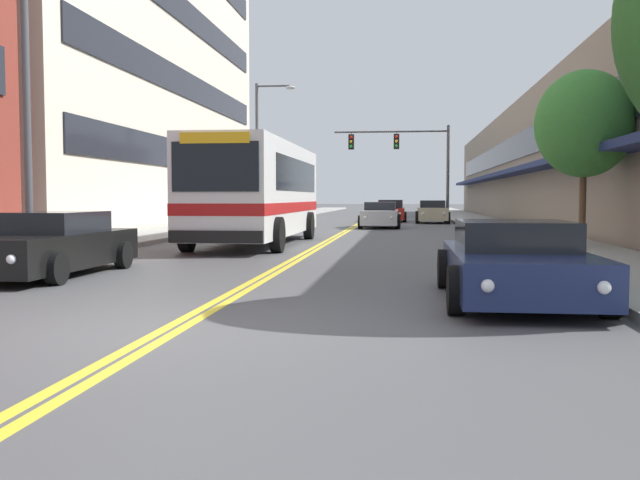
{
  "coord_description": "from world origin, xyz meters",
  "views": [
    {
      "loc": [
        2.7,
        -8.01,
        1.54
      ],
      "look_at": [
        -1.36,
        25.62,
        -0.49
      ],
      "focal_mm": 40.0,
      "sensor_mm": 36.0,
      "label": 1
    }
  ],
  "objects_px": {
    "car_black_parked_left_mid": "(50,245)",
    "car_beige_parked_right_mid": "(432,212)",
    "city_bus": "(259,188)",
    "car_red_moving_second": "(391,212)",
    "street_lamp_left_near": "(39,69)",
    "street_tree_right_mid": "(584,124)",
    "car_slate_blue_moving_lead": "(387,209)",
    "fire_hydrant": "(545,241)",
    "street_lamp_left_far": "(262,141)",
    "car_dark_grey_parked_left_near": "(279,214)",
    "car_silver_moving_third": "(380,215)",
    "traffic_signal_mast": "(407,153)",
    "car_navy_parked_right_foreground": "(515,263)"
  },
  "relations": [
    {
      "from": "city_bus",
      "to": "street_lamp_left_near",
      "type": "relative_size",
      "value": 1.5
    },
    {
      "from": "car_red_moving_second",
      "to": "car_silver_moving_third",
      "type": "distance_m",
      "value": 9.46
    },
    {
      "from": "car_dark_grey_parked_left_near",
      "to": "traffic_signal_mast",
      "type": "relative_size",
      "value": 0.65
    },
    {
      "from": "car_dark_grey_parked_left_near",
      "to": "car_slate_blue_moving_lead",
      "type": "relative_size",
      "value": 0.95
    },
    {
      "from": "fire_hydrant",
      "to": "car_black_parked_left_mid",
      "type": "bearing_deg",
      "value": -158.83
    },
    {
      "from": "car_slate_blue_moving_lead",
      "to": "car_silver_moving_third",
      "type": "relative_size",
      "value": 1.02
    },
    {
      "from": "car_red_moving_second",
      "to": "street_lamp_left_far",
      "type": "relative_size",
      "value": 0.62
    },
    {
      "from": "street_lamp_left_near",
      "to": "street_tree_right_mid",
      "type": "distance_m",
      "value": 14.5
    },
    {
      "from": "car_dark_grey_parked_left_near",
      "to": "street_lamp_left_near",
      "type": "height_order",
      "value": "street_lamp_left_near"
    },
    {
      "from": "car_silver_moving_third",
      "to": "street_lamp_left_near",
      "type": "distance_m",
      "value": 23.05
    },
    {
      "from": "car_silver_moving_third",
      "to": "street_lamp_left_far",
      "type": "distance_m",
      "value": 7.69
    },
    {
      "from": "city_bus",
      "to": "fire_hydrant",
      "type": "height_order",
      "value": "city_bus"
    },
    {
      "from": "car_black_parked_left_mid",
      "to": "car_slate_blue_moving_lead",
      "type": "height_order",
      "value": "car_slate_blue_moving_lead"
    },
    {
      "from": "car_dark_grey_parked_left_near",
      "to": "street_tree_right_mid",
      "type": "relative_size",
      "value": 0.9
    },
    {
      "from": "traffic_signal_mast",
      "to": "car_silver_moving_third",
      "type": "bearing_deg",
      "value": -99.83
    },
    {
      "from": "car_slate_blue_moving_lead",
      "to": "fire_hydrant",
      "type": "distance_m",
      "value": 40.63
    },
    {
      "from": "car_black_parked_left_mid",
      "to": "car_silver_moving_third",
      "type": "relative_size",
      "value": 1.06
    },
    {
      "from": "car_silver_moving_third",
      "to": "car_red_moving_second",
      "type": "bearing_deg",
      "value": 87.96
    },
    {
      "from": "city_bus",
      "to": "street_tree_right_mid",
      "type": "xyz_separation_m",
      "value": [
        9.88,
        -1.88,
        1.8
      ]
    },
    {
      "from": "city_bus",
      "to": "car_slate_blue_moving_lead",
      "type": "xyz_separation_m",
      "value": [
        3.36,
        34.46,
        -1.25
      ]
    },
    {
      "from": "car_black_parked_left_mid",
      "to": "street_tree_right_mid",
      "type": "bearing_deg",
      "value": 33.56
    },
    {
      "from": "car_beige_parked_right_mid",
      "to": "street_lamp_left_near",
      "type": "bearing_deg",
      "value": -107.77
    },
    {
      "from": "traffic_signal_mast",
      "to": "street_lamp_left_near",
      "type": "bearing_deg",
      "value": -104.69
    },
    {
      "from": "car_black_parked_left_mid",
      "to": "car_navy_parked_right_foreground",
      "type": "height_order",
      "value": "car_black_parked_left_mid"
    },
    {
      "from": "street_lamp_left_far",
      "to": "car_black_parked_left_mid",
      "type": "bearing_deg",
      "value": -88.34
    },
    {
      "from": "car_slate_blue_moving_lead",
      "to": "car_silver_moving_third",
      "type": "bearing_deg",
      "value": -89.52
    },
    {
      "from": "car_black_parked_left_mid",
      "to": "car_beige_parked_right_mid",
      "type": "height_order",
      "value": "car_beige_parked_right_mid"
    },
    {
      "from": "car_red_moving_second",
      "to": "street_lamp_left_near",
      "type": "distance_m",
      "value": 32.22
    },
    {
      "from": "city_bus",
      "to": "traffic_signal_mast",
      "type": "height_order",
      "value": "traffic_signal_mast"
    },
    {
      "from": "car_dark_grey_parked_left_near",
      "to": "street_lamp_left_far",
      "type": "bearing_deg",
      "value": -110.47
    },
    {
      "from": "car_beige_parked_right_mid",
      "to": "car_red_moving_second",
      "type": "relative_size",
      "value": 0.88
    },
    {
      "from": "car_black_parked_left_mid",
      "to": "car_slate_blue_moving_lead",
      "type": "xyz_separation_m",
      "value": [
        5.51,
        44.32,
        -0.01
      ]
    },
    {
      "from": "city_bus",
      "to": "car_beige_parked_right_mid",
      "type": "bearing_deg",
      "value": 72.36
    },
    {
      "from": "street_lamp_left_far",
      "to": "car_beige_parked_right_mid",
      "type": "bearing_deg",
      "value": 30.23
    },
    {
      "from": "traffic_signal_mast",
      "to": "street_lamp_left_far",
      "type": "xyz_separation_m",
      "value": [
        -7.71,
        -5.89,
        0.31
      ]
    },
    {
      "from": "car_slate_blue_moving_lead",
      "to": "car_red_moving_second",
      "type": "bearing_deg",
      "value": -87.53
    },
    {
      "from": "car_navy_parked_right_foreground",
      "to": "street_tree_right_mid",
      "type": "relative_size",
      "value": 0.93
    },
    {
      "from": "street_lamp_left_near",
      "to": "fire_hydrant",
      "type": "xyz_separation_m",
      "value": [
        10.95,
        2.87,
        -3.73
      ]
    },
    {
      "from": "street_lamp_left_near",
      "to": "car_silver_moving_third",
      "type": "bearing_deg",
      "value": 73.66
    },
    {
      "from": "car_dark_grey_parked_left_near",
      "to": "car_navy_parked_right_foreground",
      "type": "height_order",
      "value": "car_dark_grey_parked_left_near"
    },
    {
      "from": "car_red_moving_second",
      "to": "fire_hydrant",
      "type": "relative_size",
      "value": 6.19
    },
    {
      "from": "car_black_parked_left_mid",
      "to": "car_beige_parked_right_mid",
      "type": "relative_size",
      "value": 1.19
    },
    {
      "from": "car_silver_moving_third",
      "to": "fire_hydrant",
      "type": "bearing_deg",
      "value": -76.52
    },
    {
      "from": "car_slate_blue_moving_lead",
      "to": "fire_hydrant",
      "type": "bearing_deg",
      "value": -83.32
    },
    {
      "from": "car_black_parked_left_mid",
      "to": "car_silver_moving_third",
      "type": "distance_m",
      "value": 23.62
    },
    {
      "from": "car_dark_grey_parked_left_near",
      "to": "car_red_moving_second",
      "type": "xyz_separation_m",
      "value": [
        6.13,
        6.15,
        0.03
      ]
    },
    {
      "from": "city_bus",
      "to": "car_red_moving_second",
      "type": "relative_size",
      "value": 2.26
    },
    {
      "from": "car_silver_moving_third",
      "to": "car_navy_parked_right_foreground",
      "type": "bearing_deg",
      "value": -83.43
    },
    {
      "from": "street_tree_right_mid",
      "to": "car_navy_parked_right_foreground",
      "type": "bearing_deg",
      "value": -108.17
    },
    {
      "from": "car_red_moving_second",
      "to": "traffic_signal_mast",
      "type": "xyz_separation_m",
      "value": [
        0.98,
        -1.88,
        3.6
      ]
    }
  ]
}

